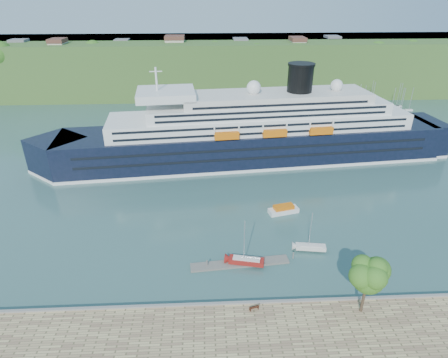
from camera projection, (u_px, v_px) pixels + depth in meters
ground at (252, 307)px, 59.75m from camera, size 400.00×400.00×0.00m
far_hillside at (219, 65)px, 183.25m from camera, size 400.00×50.00×24.00m
quay_coping at (253, 302)px, 59.05m from camera, size 220.00×0.50×0.30m
cruise_ship at (253, 115)px, 104.76m from camera, size 123.99×29.75×27.58m
park_bench at (254, 307)px, 57.68m from camera, size 1.70×1.08×1.01m
promenade_tree at (367, 284)px, 55.24m from camera, size 6.56×6.56×10.87m
floating_pontoon at (240, 263)px, 68.84m from camera, size 18.33×3.87×0.40m
sailboat_red at (247, 245)px, 66.68m from camera, size 7.35×3.45×9.16m
sailboat_white_far at (312, 233)px, 70.68m from camera, size 6.51×2.67×8.17m
tender_launch at (284, 209)px, 84.35m from camera, size 7.24×3.96×1.90m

